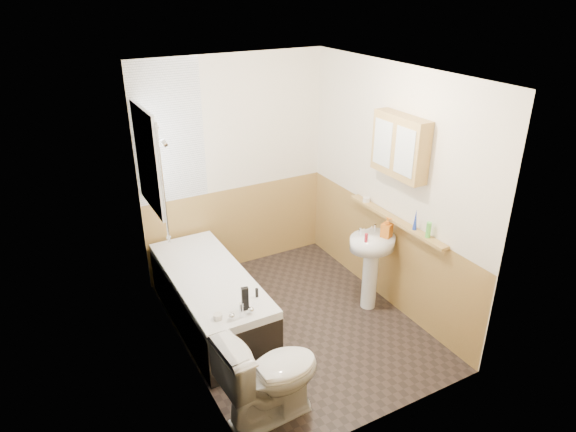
{
  "coord_description": "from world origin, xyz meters",
  "views": [
    {
      "loc": [
        -2.11,
        -3.71,
        3.2
      ],
      "look_at": [
        0.0,
        0.15,
        1.15
      ],
      "focal_mm": 32.0,
      "sensor_mm": 36.0,
      "label": 1
    }
  ],
  "objects_px": {
    "toilet": "(270,376)",
    "sink": "(371,257)",
    "medicine_cabinet": "(400,146)",
    "bathtub": "(210,297)",
    "pine_shelf": "(395,220)"
  },
  "relations": [
    {
      "from": "toilet",
      "to": "medicine_cabinet",
      "type": "bearing_deg",
      "value": -69.71
    },
    {
      "from": "sink",
      "to": "pine_shelf",
      "type": "xyz_separation_m",
      "value": [
        0.2,
        -0.08,
        0.42
      ]
    },
    {
      "from": "bathtub",
      "to": "sink",
      "type": "distance_m",
      "value": 1.69
    },
    {
      "from": "toilet",
      "to": "medicine_cabinet",
      "type": "distance_m",
      "value": 2.37
    },
    {
      "from": "bathtub",
      "to": "medicine_cabinet",
      "type": "bearing_deg",
      "value": -19.34
    },
    {
      "from": "toilet",
      "to": "sink",
      "type": "height_order",
      "value": "sink"
    },
    {
      "from": "bathtub",
      "to": "toilet",
      "type": "height_order",
      "value": "toilet"
    },
    {
      "from": "bathtub",
      "to": "pine_shelf",
      "type": "relative_size",
      "value": 1.28
    },
    {
      "from": "bathtub",
      "to": "toilet",
      "type": "bearing_deg",
      "value": -91.24
    },
    {
      "from": "pine_shelf",
      "to": "medicine_cabinet",
      "type": "distance_m",
      "value": 0.77
    },
    {
      "from": "toilet",
      "to": "pine_shelf",
      "type": "bearing_deg",
      "value": -70.12
    },
    {
      "from": "sink",
      "to": "medicine_cabinet",
      "type": "height_order",
      "value": "medicine_cabinet"
    },
    {
      "from": "medicine_cabinet",
      "to": "pine_shelf",
      "type": "bearing_deg",
      "value": -5.95
    },
    {
      "from": "toilet",
      "to": "sink",
      "type": "bearing_deg",
      "value": -65.3
    },
    {
      "from": "pine_shelf",
      "to": "medicine_cabinet",
      "type": "relative_size",
      "value": 2.14
    }
  ]
}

